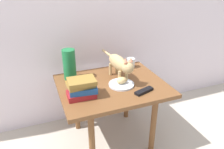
# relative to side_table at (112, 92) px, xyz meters

# --- Properties ---
(ground_plane) EXTENTS (6.00, 6.00, 0.00)m
(ground_plane) POSITION_rel_side_table_xyz_m (0.00, 0.00, -0.46)
(ground_plane) COLOR #B2A899
(side_table) EXTENTS (0.80, 0.65, 0.53)m
(side_table) POSITION_rel_side_table_xyz_m (0.00, 0.00, 0.00)
(side_table) COLOR brown
(side_table) RESTS_ON ground
(plate) EXTENTS (0.19, 0.19, 0.01)m
(plate) POSITION_rel_side_table_xyz_m (0.06, -0.04, 0.08)
(plate) COLOR silver
(plate) RESTS_ON side_table
(bread_roll) EXTENTS (0.08, 0.06, 0.05)m
(bread_roll) POSITION_rel_side_table_xyz_m (0.06, -0.04, 0.11)
(bread_roll) COLOR #E0BC7A
(bread_roll) RESTS_ON plate
(cat) EXTENTS (0.12, 0.48, 0.23)m
(cat) POSITION_rel_side_table_xyz_m (0.08, 0.05, 0.20)
(cat) COLOR tan
(cat) RESTS_ON side_table
(book_stack) EXTENTS (0.21, 0.16, 0.13)m
(book_stack) POSITION_rel_side_table_xyz_m (-0.26, -0.09, 0.13)
(book_stack) COLOR maroon
(book_stack) RESTS_ON side_table
(green_vase) EXTENTS (0.10, 0.10, 0.24)m
(green_vase) POSITION_rel_side_table_xyz_m (-0.27, 0.21, 0.19)
(green_vase) COLOR #196B38
(green_vase) RESTS_ON side_table
(candle_jar) EXTENTS (0.07, 0.07, 0.08)m
(candle_jar) POSITION_rel_side_table_xyz_m (0.27, 0.23, 0.11)
(candle_jar) COLOR silver
(candle_jar) RESTS_ON side_table
(tv_remote) EXTENTS (0.16, 0.09, 0.02)m
(tv_remote) POSITION_rel_side_table_xyz_m (0.17, -0.20, 0.08)
(tv_remote) COLOR black
(tv_remote) RESTS_ON side_table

